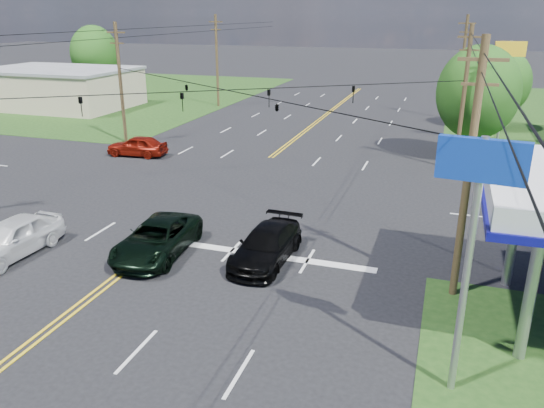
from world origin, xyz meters
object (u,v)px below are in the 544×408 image
(pole_nw, at_px, (121,82))
(pole_right_far, at_px, (462,67))
(tree_far_l, at_px, (94,53))
(pickup_white, at_px, (12,238))
(retail_nw, at_px, (59,89))
(pole_se, at_px, (469,171))
(tree_right_b, at_px, (502,83))
(polesign_se, at_px, (477,200))
(pickup_dkgreen, at_px, (157,239))
(pole_left_far, at_px, (217,60))
(tree_right_a, at_px, (478,93))
(suv_black, at_px, (267,245))
(pole_ne, at_px, (464,97))

(pole_nw, bearing_deg, pole_right_far, 36.16)
(tree_far_l, height_order, pickup_white, tree_far_l)
(tree_far_l, bearing_deg, retail_nw, -78.69)
(pole_se, height_order, tree_right_b, pole_se)
(pole_se, distance_m, polesign_se, 5.75)
(tree_far_l, bearing_deg, polesign_se, -46.06)
(retail_nw, relative_size, pickup_dkgreen, 2.94)
(tree_far_l, xyz_separation_m, pickup_dkgreen, (32.50, -41.40, -4.44))
(pole_left_far, relative_size, polesign_se, 1.36)
(pole_right_far, distance_m, tree_right_a, 16.03)
(pole_nw, relative_size, tree_right_b, 1.34)
(suv_black, bearing_deg, pickup_dkgreen, -167.41)
(retail_nw, distance_m, pickup_white, 41.47)
(pole_se, distance_m, pickup_dkgreen, 13.18)
(retail_nw, height_order, pole_left_far, pole_left_far)
(suv_black, distance_m, polesign_se, 11.07)
(pole_right_far, height_order, tree_right_a, pole_right_far)
(pole_nw, distance_m, pickup_dkgreen, 23.20)
(pole_se, bearing_deg, retail_nw, 144.21)
(suv_black, xyz_separation_m, polesign_se, (7.69, -6.20, 4.99))
(tree_right_b, bearing_deg, pole_se, -96.05)
(tree_right_a, distance_m, tree_right_b, 12.27)
(pole_right_far, xyz_separation_m, pickup_dkgreen, (-12.50, -37.40, -4.41))
(pole_ne, xyz_separation_m, polesign_se, (0.00, -23.70, 0.80))
(pole_se, height_order, pickup_dkgreen, pole_se)
(pickup_dkgreen, bearing_deg, pole_se, -2.32)
(tree_right_b, bearing_deg, retail_nw, -177.54)
(pickup_dkgreen, height_order, pickup_white, pickup_white)
(pole_left_far, xyz_separation_m, pickup_white, (7.49, -39.45, -4.33))
(retail_nw, height_order, tree_far_l, tree_far_l)
(pole_nw, relative_size, pickup_dkgreen, 1.75)
(pole_ne, xyz_separation_m, pole_left_far, (-26.00, 19.00, 0.25))
(pole_se, relative_size, suv_black, 1.88)
(retail_nw, xyz_separation_m, tree_right_b, (46.50, 2.00, 2.22))
(polesign_se, bearing_deg, retail_nw, 139.52)
(retail_nw, height_order, pickup_white, retail_nw)
(retail_nw, xyz_separation_m, tree_far_l, (-2.00, 10.00, 3.19))
(pole_se, relative_size, pickup_white, 1.93)
(tree_right_a, bearing_deg, pole_nw, -173.66)
(suv_black, bearing_deg, retail_nw, 141.16)
(tree_far_l, bearing_deg, pickup_dkgreen, -51.87)
(suv_black, bearing_deg, pole_right_far, 80.08)
(tree_far_l, distance_m, suv_black, 55.24)
(pickup_dkgreen, bearing_deg, pickup_white, -165.33)
(tree_far_l, xyz_separation_m, suv_black, (37.31, -40.50, -4.46))
(pole_right_far, relative_size, suv_black, 1.98)
(pole_se, bearing_deg, tree_right_b, 83.95)
(pickup_dkgreen, bearing_deg, pole_nw, 122.11)
(pole_ne, distance_m, pickup_dkgreen, 22.63)
(retail_nw, height_order, polesign_se, polesign_se)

